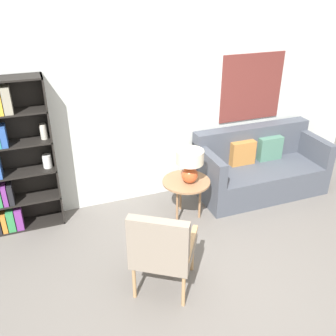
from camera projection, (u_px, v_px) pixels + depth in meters
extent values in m
plane|color=#66605B|center=(216.00, 293.00, 3.71)|extent=(14.00, 14.00, 0.00)
cube|color=silver|center=(149.00, 103.00, 4.77)|extent=(6.40, 0.06, 2.70)
cube|color=brown|center=(252.00, 88.00, 5.17)|extent=(0.94, 0.02, 0.93)
cube|color=black|center=(53.00, 153.00, 4.43)|extent=(0.02, 0.30, 1.85)
cube|color=black|center=(26.00, 224.00, 4.71)|extent=(0.93, 0.30, 0.02)
cube|color=black|center=(12.00, 154.00, 4.41)|extent=(0.93, 0.01, 1.85)
cube|color=black|center=(21.00, 199.00, 4.54)|extent=(0.93, 0.30, 0.02)
cube|color=orange|center=(4.00, 222.00, 4.53)|extent=(0.05, 0.17, 0.23)
cube|color=#338C4C|center=(11.00, 218.00, 4.57)|extent=(0.08, 0.23, 0.27)
cube|color=#7A338C|center=(19.00, 218.00, 4.58)|extent=(0.08, 0.18, 0.27)
cube|color=black|center=(15.00, 173.00, 4.37)|extent=(0.93, 0.30, 0.02)
cube|color=#7A338C|center=(5.00, 194.00, 4.40)|extent=(0.05, 0.22, 0.25)
cube|color=black|center=(11.00, 193.00, 4.41)|extent=(0.06, 0.19, 0.25)
cube|color=black|center=(9.00, 144.00, 4.20)|extent=(0.93, 0.30, 0.02)
cylinder|color=white|center=(47.00, 161.00, 4.44)|extent=(0.11, 0.11, 0.16)
cube|color=black|center=(3.00, 113.00, 4.03)|extent=(0.93, 0.30, 0.02)
cube|color=#2D56A8|center=(4.00, 136.00, 4.10)|extent=(0.06, 0.20, 0.23)
cylinder|color=beige|center=(44.00, 131.00, 4.28)|extent=(0.08, 0.08, 0.18)
cube|color=gray|center=(7.00, 99.00, 3.96)|extent=(0.09, 0.23, 0.29)
cylinder|color=tan|center=(192.00, 256.00, 3.92)|extent=(0.04, 0.04, 0.38)
cylinder|color=tan|center=(148.00, 249.00, 4.01)|extent=(0.04, 0.04, 0.38)
cylinder|color=tan|center=(183.00, 291.00, 3.48)|extent=(0.04, 0.04, 0.38)
cylinder|color=tan|center=(134.00, 282.00, 3.58)|extent=(0.04, 0.04, 0.38)
cube|color=gray|center=(164.00, 250.00, 3.64)|extent=(0.78, 0.79, 0.08)
cube|color=gray|center=(158.00, 243.00, 3.30)|extent=(0.52, 0.39, 0.48)
cube|color=tan|center=(191.00, 243.00, 3.53)|extent=(0.33, 0.46, 0.04)
cube|color=tan|center=(138.00, 235.00, 3.63)|extent=(0.33, 0.46, 0.04)
cube|color=#474C56|center=(260.00, 179.00, 5.35)|extent=(1.78, 0.83, 0.41)
cube|color=#474C56|center=(251.00, 142.00, 5.40)|extent=(1.78, 0.20, 0.49)
cube|color=#474C56|center=(209.00, 165.00, 4.92)|extent=(0.12, 0.83, 0.34)
cube|color=#474C56|center=(312.00, 147.00, 5.43)|extent=(0.12, 0.83, 0.34)
cube|color=#B27538|center=(243.00, 153.00, 5.24)|extent=(0.36, 0.12, 0.34)
cube|color=#4C7A66|center=(270.00, 148.00, 5.38)|extent=(0.36, 0.12, 0.34)
cylinder|color=#99704C|center=(186.00, 182.00, 4.65)|extent=(0.60, 0.60, 0.02)
cylinder|color=#99704C|center=(181.00, 193.00, 4.92)|extent=(0.03, 0.03, 0.50)
cylinder|color=#99704C|center=(177.00, 206.00, 4.65)|extent=(0.03, 0.03, 0.50)
cylinder|color=#99704C|center=(200.00, 201.00, 4.74)|extent=(0.03, 0.03, 0.50)
ellipsoid|color=#C65128|center=(190.00, 175.00, 4.57)|extent=(0.20, 0.20, 0.20)
cylinder|color=tan|center=(190.00, 165.00, 4.50)|extent=(0.02, 0.02, 0.06)
cylinder|color=beige|center=(190.00, 157.00, 4.45)|extent=(0.33, 0.33, 0.17)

